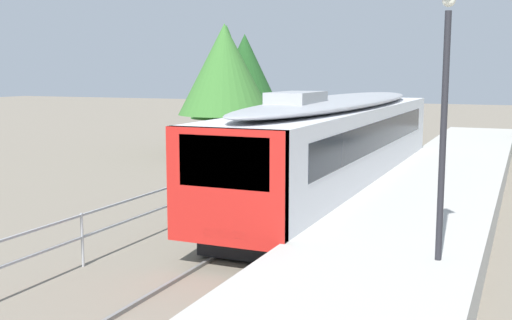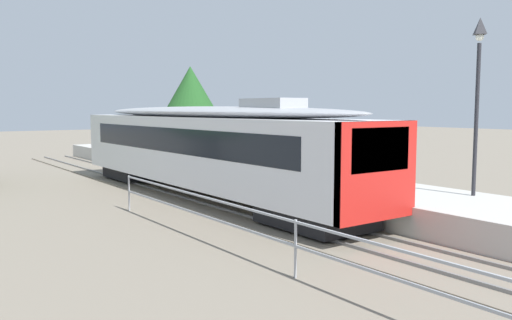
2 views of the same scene
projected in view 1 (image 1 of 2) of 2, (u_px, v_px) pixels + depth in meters
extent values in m
plane|color=slate|center=(120.00, 256.00, 15.00)|extent=(160.00, 160.00, 0.00)
cube|color=slate|center=(232.00, 271.00, 13.80)|extent=(3.20, 60.00, 0.06)
cube|color=slate|center=(203.00, 264.00, 14.08)|extent=(0.08, 60.00, 0.08)
cube|color=slate|center=(262.00, 272.00, 13.51)|extent=(0.08, 60.00, 0.08)
cube|color=silver|center=(341.00, 144.00, 21.36)|extent=(2.80, 18.02, 2.55)
cube|color=red|center=(226.00, 187.00, 13.28)|extent=(2.80, 0.24, 2.55)
cube|color=black|center=(224.00, 162.00, 13.13)|extent=(2.13, 0.08, 1.12)
cube|color=black|center=(341.00, 132.00, 21.30)|extent=(2.82, 15.14, 0.92)
ellipsoid|color=#9EA0A5|center=(342.00, 102.00, 21.16)|extent=(2.69, 17.30, 0.44)
cube|color=#9EA0A5|center=(297.00, 98.00, 17.03)|extent=(1.10, 2.20, 0.36)
cube|color=#EAE5C6|center=(225.00, 233.00, 13.35)|extent=(1.00, 0.10, 0.20)
cube|color=black|center=(267.00, 233.00, 15.58)|extent=(2.24, 3.20, 0.55)
cube|color=black|center=(381.00, 163.00, 27.57)|extent=(2.24, 3.20, 0.55)
cube|color=#B7B5AD|center=(377.00, 271.00, 12.45)|extent=(3.90, 60.00, 0.90)
cylinder|color=#232328|center=(443.00, 139.00, 11.39)|extent=(0.12, 0.12, 4.60)
sphere|color=silver|center=(449.00, 0.00, 11.04)|extent=(0.24, 0.24, 0.24)
cylinder|color=#9EA0A5|center=(82.00, 240.00, 14.12)|extent=(0.06, 0.06, 1.25)
cylinder|color=#9EA0A5|center=(246.00, 179.00, 22.29)|extent=(0.06, 0.06, 1.25)
cylinder|color=brown|center=(227.00, 134.00, 35.61)|extent=(0.36, 0.36, 1.83)
cone|color=#286023|center=(227.00, 72.00, 35.11)|extent=(4.19, 4.19, 5.23)
cylinder|color=brown|center=(245.00, 132.00, 34.59)|extent=(0.36, 0.36, 2.26)
cone|color=#1E4C1E|center=(245.00, 73.00, 34.13)|extent=(4.08, 4.08, 4.25)
cylinder|color=brown|center=(225.00, 135.00, 33.10)|extent=(0.36, 0.36, 2.20)
cone|color=#38702D|center=(225.00, 69.00, 32.62)|extent=(4.96, 4.96, 4.75)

